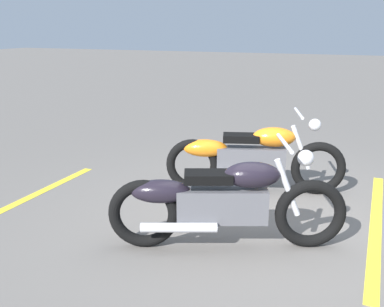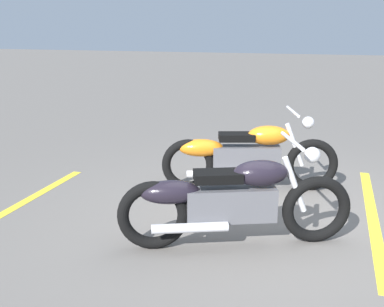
% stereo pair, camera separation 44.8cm
% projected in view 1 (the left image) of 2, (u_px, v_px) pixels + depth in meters
% --- Properties ---
extents(ground_plane, '(60.00, 60.00, 0.00)m').
position_uv_depth(ground_plane, '(277.00, 221.00, 4.89)').
color(ground_plane, '#66605B').
extents(motorcycle_bright_foreground, '(2.17, 0.86, 1.04)m').
position_uv_depth(motorcycle_bright_foreground, '(250.00, 157.00, 5.61)').
color(motorcycle_bright_foreground, black).
rests_on(motorcycle_bright_foreground, ground).
extents(motorcycle_dark_foreground, '(2.11, 0.95, 1.04)m').
position_uv_depth(motorcycle_dark_foreground, '(221.00, 201.00, 4.19)').
color(motorcycle_dark_foreground, black).
rests_on(motorcycle_dark_foreground, ground).
extents(parking_stripe_near, '(0.16, 3.20, 0.01)m').
position_uv_depth(parking_stripe_near, '(376.00, 223.00, 4.82)').
color(parking_stripe_near, yellow).
rests_on(parking_stripe_near, ground).
extents(parking_stripe_mid, '(0.16, 3.20, 0.01)m').
position_uv_depth(parking_stripe_mid, '(7.00, 208.00, 5.22)').
color(parking_stripe_mid, yellow).
rests_on(parking_stripe_mid, ground).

